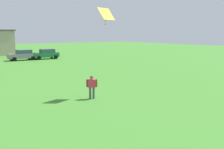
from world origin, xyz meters
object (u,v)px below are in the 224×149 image
object	(u,v)px
adult_bystander	(92,85)
parked_car_green_4	(46,54)
parked_car_gray_3	(22,55)
kite	(106,15)

from	to	relation	value
adult_bystander	parked_car_green_4	distance (m)	29.38
parked_car_gray_3	kite	bearing A→B (deg)	84.31
kite	parked_car_gray_3	world-z (taller)	kite
adult_bystander	parked_car_green_4	bearing A→B (deg)	108.25
parked_car_gray_3	parked_car_green_4	bearing A→B (deg)	177.39
kite	parked_car_gray_3	distance (m)	28.57
adult_bystander	kite	size ratio (longest dim) A/B	1.09
kite	parked_car_green_4	world-z (taller)	kite
parked_car_gray_3	adult_bystander	bearing A→B (deg)	81.52
parked_car_green_4	adult_bystander	bearing A→B (deg)	73.94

